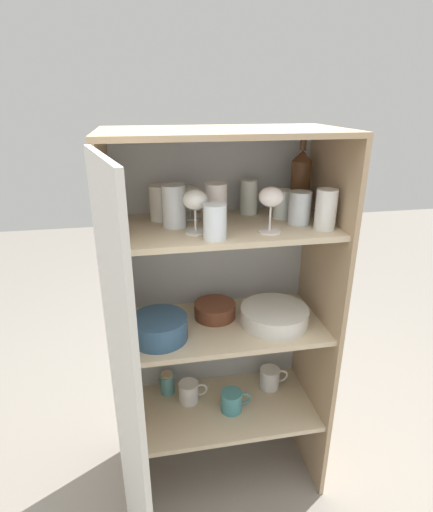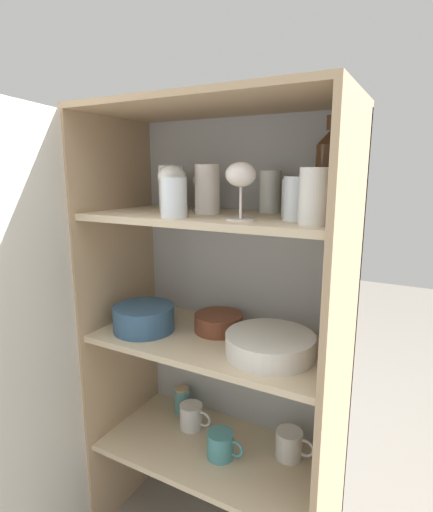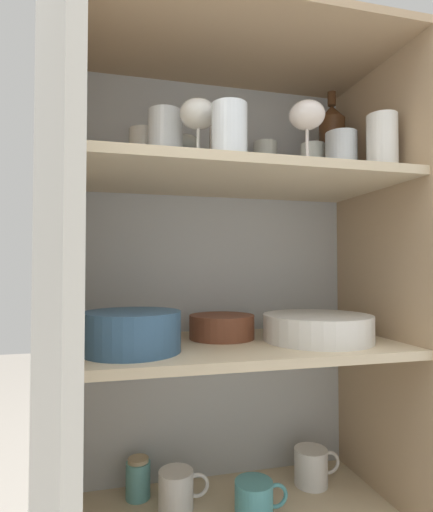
{
  "view_description": "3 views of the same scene",
  "coord_description": "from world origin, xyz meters",
  "px_view_note": "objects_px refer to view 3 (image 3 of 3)",
  "views": [
    {
      "loc": [
        -0.26,
        -1.1,
        1.55
      ],
      "look_at": [
        -0.02,
        0.23,
        1.01
      ],
      "focal_mm": 28.0,
      "sensor_mm": 36.0,
      "label": 1
    },
    {
      "loc": [
        0.58,
        -0.85,
        1.27
      ],
      "look_at": [
        -0.02,
        0.23,
        1.01
      ],
      "focal_mm": 28.0,
      "sensor_mm": 36.0,
      "label": 2
    },
    {
      "loc": [
        -0.27,
        -0.71,
        0.92
      ],
      "look_at": [
        -0.04,
        0.22,
        0.95
      ],
      "focal_mm": 28.0,
      "sensor_mm": 36.0,
      "label": 3
    }
  ],
  "objects_px": {
    "plate_stack_white": "(317,328)",
    "coffee_mug_primary": "(177,490)",
    "wine_bottle": "(332,146)",
    "serving_bowl_small": "(222,325)",
    "mixing_bowl_large": "(132,330)",
    "storage_jar": "(138,478)"
  },
  "relations": [
    {
      "from": "wine_bottle",
      "to": "mixing_bowl_large",
      "type": "relative_size",
      "value": 1.34
    },
    {
      "from": "serving_bowl_small",
      "to": "coffee_mug_primary",
      "type": "xyz_separation_m",
      "value": [
        -0.11,
        -0.0,
        -0.39
      ]
    },
    {
      "from": "wine_bottle",
      "to": "serving_bowl_small",
      "type": "height_order",
      "value": "wine_bottle"
    },
    {
      "from": "serving_bowl_small",
      "to": "storage_jar",
      "type": "xyz_separation_m",
      "value": [
        -0.2,
        0.07,
        -0.38
      ]
    },
    {
      "from": "plate_stack_white",
      "to": "coffee_mug_primary",
      "type": "bearing_deg",
      "value": 165.19
    },
    {
      "from": "plate_stack_white",
      "to": "mixing_bowl_large",
      "type": "height_order",
      "value": "mixing_bowl_large"
    },
    {
      "from": "serving_bowl_small",
      "to": "wine_bottle",
      "type": "bearing_deg",
      "value": 5.16
    },
    {
      "from": "coffee_mug_primary",
      "to": "storage_jar",
      "type": "distance_m",
      "value": 0.11
    },
    {
      "from": "wine_bottle",
      "to": "storage_jar",
      "type": "relative_size",
      "value": 2.78
    },
    {
      "from": "mixing_bowl_large",
      "to": "serving_bowl_small",
      "type": "xyz_separation_m",
      "value": [
        0.22,
        0.11,
        -0.01
      ]
    },
    {
      "from": "wine_bottle",
      "to": "plate_stack_white",
      "type": "relative_size",
      "value": 1.05
    },
    {
      "from": "wine_bottle",
      "to": "coffee_mug_primary",
      "type": "xyz_separation_m",
      "value": [
        -0.44,
        -0.03,
        -0.87
      ]
    },
    {
      "from": "serving_bowl_small",
      "to": "coffee_mug_primary",
      "type": "height_order",
      "value": "serving_bowl_small"
    },
    {
      "from": "plate_stack_white",
      "to": "serving_bowl_small",
      "type": "xyz_separation_m",
      "value": [
        -0.21,
        0.09,
        0.0
      ]
    },
    {
      "from": "wine_bottle",
      "to": "mixing_bowl_large",
      "type": "bearing_deg",
      "value": -165.4
    },
    {
      "from": "plate_stack_white",
      "to": "serving_bowl_small",
      "type": "relative_size",
      "value": 1.6
    },
    {
      "from": "wine_bottle",
      "to": "mixing_bowl_large",
      "type": "xyz_separation_m",
      "value": [
        -0.55,
        -0.14,
        -0.47
      ]
    },
    {
      "from": "serving_bowl_small",
      "to": "storage_jar",
      "type": "distance_m",
      "value": 0.44
    },
    {
      "from": "plate_stack_white",
      "to": "coffee_mug_primary",
      "type": "height_order",
      "value": "plate_stack_white"
    },
    {
      "from": "plate_stack_white",
      "to": "storage_jar",
      "type": "xyz_separation_m",
      "value": [
        -0.41,
        0.16,
        -0.38
      ]
    },
    {
      "from": "wine_bottle",
      "to": "serving_bowl_small",
      "type": "relative_size",
      "value": 1.68
    },
    {
      "from": "coffee_mug_primary",
      "to": "mixing_bowl_large",
      "type": "bearing_deg",
      "value": -134.53
    }
  ]
}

